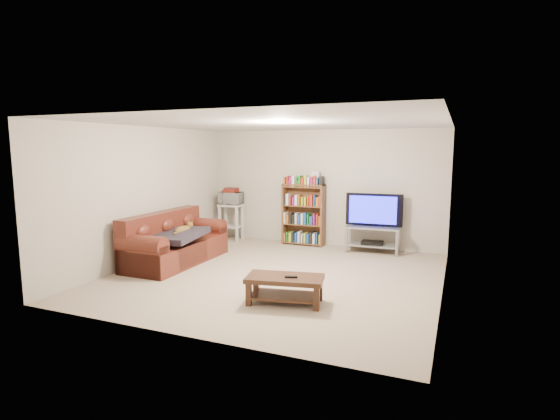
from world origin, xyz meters
The scene contains 19 objects.
floor centered at (0.00, 0.00, 0.00)m, with size 5.00×5.00×0.00m, color tan.
ceiling centered at (0.00, 0.00, 2.40)m, with size 5.00×5.00×0.00m, color white.
wall_back centered at (0.00, 2.50, 1.20)m, with size 5.00×5.00×0.00m, color beige.
wall_front centered at (0.00, -2.50, 1.20)m, with size 5.00×5.00×0.00m, color beige.
wall_left centered at (-2.50, 0.00, 1.20)m, with size 5.00×5.00×0.00m, color beige.
wall_right centered at (2.50, 0.00, 1.20)m, with size 5.00×5.00×0.00m, color beige.
sofa centered at (-2.03, 0.05, 0.31)m, with size 0.92×2.08×0.89m.
blanket centered at (-1.84, -0.09, 0.53)m, with size 0.80×1.04×0.10m, color #252029.
cat centered at (-1.84, 0.10, 0.59)m, with size 0.23×0.57×0.17m, color brown, non-canonical shape.
coffee_table centered at (0.60, -1.13, 0.25)m, with size 1.08×0.68×0.36m.
remote centered at (0.70, -1.16, 0.37)m, with size 0.16×0.05×0.02m, color black.
tv_stand centered at (1.12, 2.16, 0.35)m, with size 1.04×0.50×0.51m.
television centered at (1.12, 2.16, 0.83)m, with size 1.10×0.15×0.64m, color black.
dvd_player centered at (1.12, 2.16, 0.19)m, with size 0.41×0.29×0.06m, color black.
bookshelf centered at (-0.35, 2.30, 0.66)m, with size 0.89×0.28×1.28m.
shelf_clutter centered at (-0.26, 2.31, 1.39)m, with size 0.65×0.20×0.28m.
microwave_stand centered at (-2.00, 2.16, 0.51)m, with size 0.50×0.37×0.80m.
microwave centered at (-2.00, 2.16, 0.93)m, with size 0.49×0.33×0.27m, color silver.
game_boxes centered at (-2.00, 2.16, 1.09)m, with size 0.29×0.25×0.05m, color maroon.
Camera 1 is at (2.65, -6.25, 2.01)m, focal length 28.00 mm.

